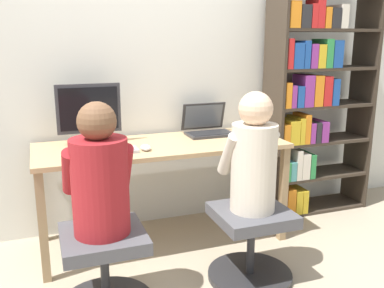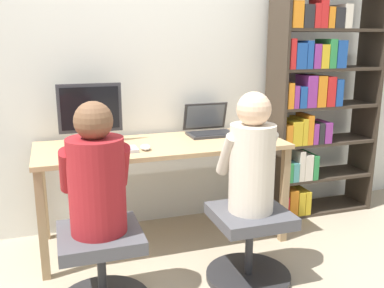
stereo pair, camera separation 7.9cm
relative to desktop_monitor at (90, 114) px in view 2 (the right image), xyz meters
name	(u,v)px [view 2 (the right image)]	position (x,y,z in m)	size (l,w,h in m)	color
ground_plane	(176,260)	(0.46, -0.49, -0.93)	(14.00, 14.00, 0.00)	tan
wall_back	(148,58)	(0.46, 0.22, 0.37)	(10.00, 0.05, 2.60)	silver
desk	(162,154)	(0.46, -0.17, -0.28)	(1.72, 0.65, 0.73)	tan
desktop_monitor	(90,114)	(0.00, 0.00, 0.00)	(0.43, 0.22, 0.42)	#333338
laptop	(209,128)	(0.88, 0.00, -0.15)	(0.35, 0.28, 0.23)	#2D2D30
keyboard	(102,151)	(0.04, -0.30, -0.19)	(0.45, 0.14, 0.03)	#B2B2B7
computer_mouse_by_keyboard	(145,147)	(0.31, -0.31, -0.18)	(0.07, 0.10, 0.04)	silver
office_chair_left	(102,266)	(-0.06, -0.85, -0.69)	(0.52, 0.52, 0.45)	#262628
office_chair_right	(249,242)	(0.83, -0.84, -0.69)	(0.52, 0.52, 0.45)	#262628
person_at_monitor	(96,176)	(-0.06, -0.84, -0.18)	(0.36, 0.33, 0.69)	maroon
person_at_laptop	(252,158)	(0.83, -0.84, -0.16)	(0.33, 0.31, 0.70)	beige
bookshelf	(313,103)	(1.75, -0.04, 0.00)	(0.90, 0.32, 1.81)	#382D23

